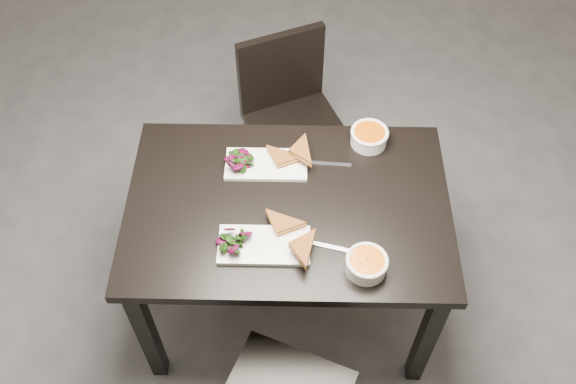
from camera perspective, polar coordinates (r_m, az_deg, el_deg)
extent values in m
plane|color=#47474C|center=(3.03, -3.59, -6.59)|extent=(5.00, 5.00, 0.00)
cube|color=black|center=(2.31, 0.00, -1.37)|extent=(1.20, 0.80, 0.04)
cube|color=black|center=(2.52, -12.83, -12.49)|extent=(0.06, 0.06, 0.71)
cube|color=black|center=(2.51, 12.60, -12.93)|extent=(0.06, 0.06, 0.71)
cube|color=black|center=(2.87, -10.73, -0.16)|extent=(0.06, 0.06, 0.71)
cube|color=black|center=(2.86, 11.03, -0.48)|extent=(0.06, 0.06, 0.71)
cube|color=black|center=(2.57, -2.77, -15.69)|extent=(0.05, 0.05, 0.41)
cube|color=black|center=(2.97, 0.79, 5.76)|extent=(0.55, 0.55, 0.04)
cube|color=black|center=(2.99, -1.07, -0.49)|extent=(0.05, 0.05, 0.41)
cube|color=black|center=(3.09, 5.13, 1.56)|extent=(0.05, 0.05, 0.41)
cube|color=black|center=(3.21, -3.49, 4.24)|extent=(0.05, 0.05, 0.41)
cube|color=black|center=(3.30, 2.40, 6.03)|extent=(0.05, 0.05, 0.41)
cube|color=black|center=(2.95, -0.64, 11.18)|extent=(0.40, 0.21, 0.40)
cube|color=white|center=(2.18, -2.21, -4.91)|extent=(0.32, 0.16, 0.02)
cylinder|color=white|center=(2.13, 7.20, -6.67)|extent=(0.14, 0.14, 0.05)
cylinder|color=#D95709|center=(2.11, 7.26, -6.33)|extent=(0.12, 0.12, 0.02)
torus|color=white|center=(2.10, 7.28, -6.24)|extent=(0.14, 0.14, 0.01)
cube|color=silver|center=(2.18, 4.37, -5.14)|extent=(0.18, 0.06, 0.00)
cube|color=white|center=(2.40, -2.01, 2.54)|extent=(0.31, 0.16, 0.02)
cylinder|color=white|center=(2.48, 7.44, 4.96)|extent=(0.14, 0.14, 0.06)
cylinder|color=#D95709|center=(2.47, 7.50, 5.35)|extent=(0.12, 0.12, 0.02)
torus|color=white|center=(2.46, 7.51, 5.46)|extent=(0.15, 0.15, 0.01)
cube|color=silver|center=(2.41, 3.71, 2.61)|extent=(0.18, 0.03, 0.00)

